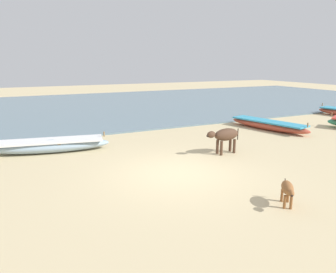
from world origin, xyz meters
TOP-DOWN VIEW (x-y plane):
  - ground at (0.00, 0.00)m, footprint 80.00×80.00m
  - sea_water at (0.00, 16.08)m, footprint 60.00×20.00m
  - fishing_boat_2 at (-3.24, 4.22)m, footprint 4.47×1.78m
  - fishing_boat_3 at (7.19, 3.69)m, footprint 1.91×4.55m
  - cow_adult_dark at (2.60, 1.13)m, footprint 1.49×0.49m
  - calf_near_brown at (1.29, -3.14)m, footprint 0.67×0.81m

SIDE VIEW (x-z plane):
  - ground at x=0.00m, z-range 0.00..0.00m
  - sea_water at x=0.00m, z-range 0.00..0.08m
  - fishing_boat_3 at x=7.19m, z-range -0.08..0.58m
  - fishing_boat_2 at x=-3.24m, z-range -0.08..0.60m
  - calf_near_brown at x=1.29m, z-range 0.13..0.72m
  - cow_adult_dark at x=2.60m, z-range 0.21..1.17m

